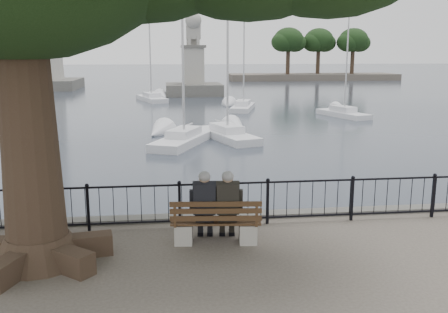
{
  "coord_description": "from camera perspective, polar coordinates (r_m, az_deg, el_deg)",
  "views": [
    {
      "loc": [
        -1.25,
        -8.23,
        3.86
      ],
      "look_at": [
        0.0,
        2.5,
        1.6
      ],
      "focal_mm": 40.0,
      "sensor_mm": 36.0,
      "label": 1
    }
  ],
  "objects": [
    {
      "name": "harbor",
      "position": [
        12.11,
        -0.28,
        -9.29
      ],
      "size": [
        260.0,
        260.0,
        1.2
      ],
      "color": "#4F4C44",
      "rests_on": "ground"
    },
    {
      "name": "railing",
      "position": [
        11.29,
        0.0,
        -5.18
      ],
      "size": [
        22.06,
        0.06,
        1.0
      ],
      "color": "black",
      "rests_on": "ground"
    },
    {
      "name": "bench",
      "position": [
        10.34,
        -0.94,
        -8.1
      ],
      "size": [
        1.88,
        0.72,
        0.97
      ],
      "color": "#9C988E",
      "rests_on": "ground"
    },
    {
      "name": "person_left",
      "position": [
        10.32,
        -2.21,
        -5.98
      ],
      "size": [
        0.47,
        0.79,
        1.54
      ],
      "color": "black",
      "rests_on": "ground"
    },
    {
      "name": "person_right",
      "position": [
        10.32,
        0.4,
        -5.97
      ],
      "size": [
        0.47,
        0.79,
        1.54
      ],
      "color": "black",
      "rests_on": "ground"
    },
    {
      "name": "lion_monument",
      "position": [
        58.3,
        -3.5,
        9.35
      ],
      "size": [
        6.39,
        6.39,
        9.33
      ],
      "color": "#4F4C44",
      "rests_on": "ground"
    },
    {
      "name": "sailboat_b",
      "position": [
        27.02,
        -4.6,
        2.25
      ],
      "size": [
        3.92,
        6.14,
        13.89
      ],
      "color": "silver",
      "rests_on": "ground"
    },
    {
      "name": "sailboat_c",
      "position": [
        28.49,
        0.32,
        2.61
      ],
      "size": [
        3.3,
        5.93,
        10.22
      ],
      "color": "silver",
      "rests_on": "ground"
    },
    {
      "name": "sailboat_d",
      "position": [
        39.58,
        13.44,
        4.84
      ],
      "size": [
        2.94,
        5.37,
        8.44
      ],
      "color": "silver",
      "rests_on": "ground"
    },
    {
      "name": "sailboat_g",
      "position": [
        43.12,
        2.18,
        5.73
      ],
      "size": [
        2.99,
        5.71,
        9.76
      ],
      "color": "silver",
      "rests_on": "ground"
    },
    {
      "name": "sailboat_h",
      "position": [
        51.62,
        -8.29,
        6.72
      ],
      "size": [
        3.44,
        6.33,
        13.83
      ],
      "color": "silver",
      "rests_on": "ground"
    },
    {
      "name": "far_shore",
      "position": [
        91.69,
        10.53,
        11.09
      ],
      "size": [
        30.0,
        8.6,
        9.18
      ],
      "color": "#4F4840",
      "rests_on": "ground"
    }
  ]
}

